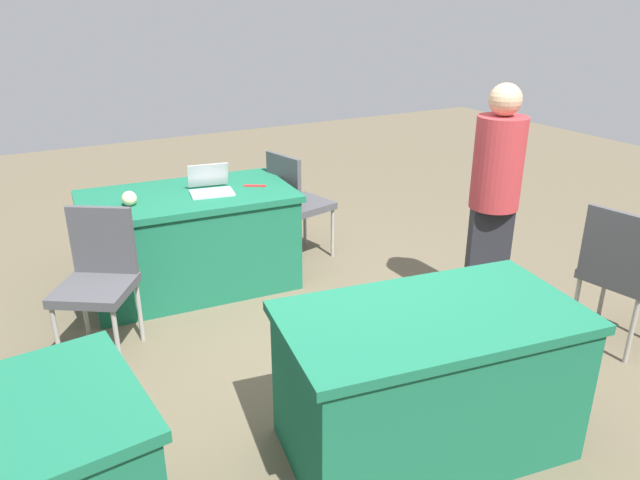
{
  "coord_description": "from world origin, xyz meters",
  "views": [
    {
      "loc": [
        1.69,
        2.67,
        2.16
      ],
      "look_at": [
        0.2,
        -0.06,
        0.9
      ],
      "focal_mm": 33.41,
      "sensor_mm": 36.0,
      "label": 1
    }
  ],
  "objects_px": {
    "table_mid_right": "(427,381)",
    "laptop_silver": "(211,187)",
    "chair_tucked_right": "(621,268)",
    "yarn_ball": "(129,198)",
    "table_foreground": "(191,240)",
    "scissors_red": "(255,186)",
    "chair_aisle": "(296,199)",
    "person_attendee_standing": "(495,191)",
    "chair_tucked_left": "(98,274)"
  },
  "relations": [
    {
      "from": "table_mid_right",
      "to": "laptop_silver",
      "type": "distance_m",
      "value": 2.38
    },
    {
      "from": "table_mid_right",
      "to": "chair_tucked_right",
      "type": "bearing_deg",
      "value": -173.76
    },
    {
      "from": "chair_tucked_right",
      "to": "yarn_ball",
      "type": "bearing_deg",
      "value": -139.28
    },
    {
      "from": "table_foreground",
      "to": "chair_tucked_right",
      "type": "relative_size",
      "value": 1.72
    },
    {
      "from": "yarn_ball",
      "to": "scissors_red",
      "type": "bearing_deg",
      "value": -179.57
    },
    {
      "from": "table_foreground",
      "to": "chair_aisle",
      "type": "xyz_separation_m",
      "value": [
        -0.97,
        -0.09,
        0.16
      ]
    },
    {
      "from": "person_attendee_standing",
      "to": "yarn_ball",
      "type": "height_order",
      "value": "person_attendee_standing"
    },
    {
      "from": "chair_tucked_right",
      "to": "table_foreground",
      "type": "bearing_deg",
      "value": -145.77
    },
    {
      "from": "laptop_silver",
      "to": "chair_tucked_left",
      "type": "bearing_deg",
      "value": 40.96
    },
    {
      "from": "laptop_silver",
      "to": "yarn_ball",
      "type": "xyz_separation_m",
      "value": [
        0.62,
        0.02,
        0.01
      ]
    },
    {
      "from": "table_mid_right",
      "to": "chair_aisle",
      "type": "bearing_deg",
      "value": -101.49
    },
    {
      "from": "chair_tucked_right",
      "to": "yarn_ball",
      "type": "distance_m",
      "value": 3.36
    },
    {
      "from": "table_foreground",
      "to": "chair_aisle",
      "type": "relative_size",
      "value": 1.73
    },
    {
      "from": "chair_aisle",
      "to": "laptop_silver",
      "type": "bearing_deg",
      "value": -92.27
    },
    {
      "from": "chair_tucked_right",
      "to": "scissors_red",
      "type": "distance_m",
      "value": 2.68
    },
    {
      "from": "chair_aisle",
      "to": "yarn_ball",
      "type": "bearing_deg",
      "value": -95.98
    },
    {
      "from": "table_mid_right",
      "to": "yarn_ball",
      "type": "height_order",
      "value": "yarn_ball"
    },
    {
      "from": "chair_tucked_left",
      "to": "person_attendee_standing",
      "type": "height_order",
      "value": "person_attendee_standing"
    },
    {
      "from": "table_mid_right",
      "to": "chair_aisle",
      "type": "relative_size",
      "value": 1.62
    },
    {
      "from": "table_foreground",
      "to": "person_attendee_standing",
      "type": "distance_m",
      "value": 2.33
    },
    {
      "from": "chair_tucked_right",
      "to": "scissors_red",
      "type": "bearing_deg",
      "value": -152.72
    },
    {
      "from": "chair_tucked_right",
      "to": "person_attendee_standing",
      "type": "distance_m",
      "value": 0.94
    },
    {
      "from": "chair_tucked_right",
      "to": "laptop_silver",
      "type": "relative_size",
      "value": 2.68
    },
    {
      "from": "chair_tucked_left",
      "to": "table_foreground",
      "type": "bearing_deg",
      "value": -107.46
    },
    {
      "from": "table_foreground",
      "to": "person_attendee_standing",
      "type": "height_order",
      "value": "person_attendee_standing"
    },
    {
      "from": "scissors_red",
      "to": "table_mid_right",
      "type": "bearing_deg",
      "value": -59.78
    },
    {
      "from": "scissors_red",
      "to": "table_foreground",
      "type": "bearing_deg",
      "value": -156.77
    },
    {
      "from": "person_attendee_standing",
      "to": "laptop_silver",
      "type": "relative_size",
      "value": 4.58
    },
    {
      "from": "table_mid_right",
      "to": "chair_tucked_right",
      "type": "distance_m",
      "value": 1.7
    },
    {
      "from": "yarn_ball",
      "to": "chair_aisle",
      "type": "bearing_deg",
      "value": -172.95
    },
    {
      "from": "chair_tucked_left",
      "to": "yarn_ball",
      "type": "height_order",
      "value": "chair_tucked_left"
    },
    {
      "from": "table_mid_right",
      "to": "chair_tucked_left",
      "type": "height_order",
      "value": "chair_tucked_left"
    },
    {
      "from": "chair_aisle",
      "to": "person_attendee_standing",
      "type": "xyz_separation_m",
      "value": [
        -0.8,
        1.51,
        0.37
      ]
    },
    {
      "from": "table_foreground",
      "to": "yarn_ball",
      "type": "relative_size",
      "value": 15.58
    },
    {
      "from": "chair_aisle",
      "to": "person_attendee_standing",
      "type": "bearing_deg",
      "value": 14.78
    },
    {
      "from": "chair_aisle",
      "to": "scissors_red",
      "type": "relative_size",
      "value": 5.34
    },
    {
      "from": "chair_tucked_right",
      "to": "laptop_silver",
      "type": "height_order",
      "value": "laptop_silver"
    },
    {
      "from": "chair_tucked_left",
      "to": "chair_tucked_right",
      "type": "xyz_separation_m",
      "value": [
        -2.95,
        1.55,
        0.02
      ]
    },
    {
      "from": "table_foreground",
      "to": "scissors_red",
      "type": "bearing_deg",
      "value": 171.49
    },
    {
      "from": "chair_aisle",
      "to": "chair_tucked_left",
      "type": "bearing_deg",
      "value": -80.34
    },
    {
      "from": "table_foreground",
      "to": "laptop_silver",
      "type": "relative_size",
      "value": 4.61
    },
    {
      "from": "table_foreground",
      "to": "yarn_ball",
      "type": "distance_m",
      "value": 0.63
    },
    {
      "from": "table_mid_right",
      "to": "person_attendee_standing",
      "type": "xyz_separation_m",
      "value": [
        -1.3,
        -0.96,
        0.53
      ]
    },
    {
      "from": "chair_aisle",
      "to": "table_foreground",
      "type": "bearing_deg",
      "value": -97.83
    },
    {
      "from": "yarn_ball",
      "to": "chair_tucked_right",
      "type": "bearing_deg",
      "value": 140.86
    },
    {
      "from": "chair_tucked_right",
      "to": "scissors_red",
      "type": "height_order",
      "value": "chair_tucked_right"
    },
    {
      "from": "chair_tucked_right",
      "to": "person_attendee_standing",
      "type": "height_order",
      "value": "person_attendee_standing"
    },
    {
      "from": "chair_tucked_left",
      "to": "laptop_silver",
      "type": "bearing_deg",
      "value": -115.51
    },
    {
      "from": "chair_tucked_left",
      "to": "laptop_silver",
      "type": "distance_m",
      "value": 1.16
    },
    {
      "from": "table_mid_right",
      "to": "scissors_red",
      "type": "xyz_separation_m",
      "value": [
        -0.06,
        -2.31,
        0.39
      ]
    }
  ]
}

